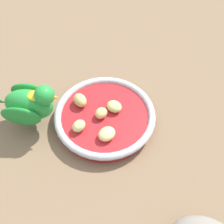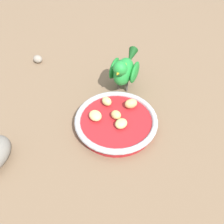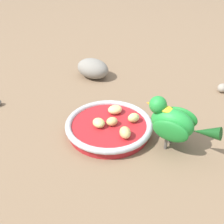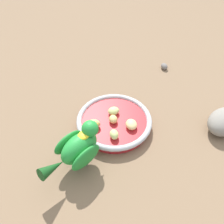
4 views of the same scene
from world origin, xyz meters
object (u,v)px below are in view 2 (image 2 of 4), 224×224
feeding_bowl (116,122)px  apple_piece_4 (116,115)px  parrot (124,70)px  apple_piece_0 (131,104)px  pebble_0 (38,59)px  apple_piece_1 (106,102)px  apple_piece_3 (95,116)px  apple_piece_2 (121,124)px

feeding_bowl → apple_piece_4: 0.02m
apple_piece_4 → parrot: (-0.07, 0.13, 0.04)m
apple_piece_0 → pebble_0: bearing=178.4°
feeding_bowl → apple_piece_0: bearing=86.5°
feeding_bowl → apple_piece_1: 0.06m
apple_piece_3 → apple_piece_4: same height
pebble_0 → apple_piece_0: bearing=-1.6°
apple_piece_0 → apple_piece_3: bearing=-118.7°
apple_piece_3 → apple_piece_1: bearing=99.3°
feeding_bowl → apple_piece_1: apple_piece_1 is taller
apple_piece_0 → feeding_bowl: bearing=-93.5°
apple_piece_0 → parrot: parrot is taller
apple_piece_0 → apple_piece_4: (-0.01, -0.05, -0.00)m
parrot → apple_piece_3: bearing=-8.8°
apple_piece_0 → apple_piece_3: size_ratio=0.93×
apple_piece_2 → pebble_0: size_ratio=1.03×
apple_piece_0 → parrot: bearing=135.8°
apple_piece_2 → apple_piece_3: (-0.07, -0.02, -0.00)m
apple_piece_2 → apple_piece_4: 0.03m
feeding_bowl → apple_piece_4: apple_piece_4 is taller
apple_piece_0 → apple_piece_4: size_ratio=1.23×
feeding_bowl → apple_piece_3: (-0.04, -0.03, 0.02)m
apple_piece_1 → pebble_0: size_ratio=0.93×
feeding_bowl → apple_piece_4: size_ratio=7.64×
apple_piece_3 → pebble_0: 0.35m
feeding_bowl → parrot: bearing=118.2°
apple_piece_0 → apple_piece_2: bearing=-74.8°
apple_piece_2 → apple_piece_0: bearing=105.2°
apple_piece_1 → apple_piece_0: bearing=30.5°
apple_piece_1 → apple_piece_2: size_ratio=0.90×
apple_piece_1 → pebble_0: (-0.33, 0.04, -0.02)m
pebble_0 → feeding_bowl: bearing=-10.5°
apple_piece_1 → apple_piece_4: 0.05m
apple_piece_2 → apple_piece_4: (-0.03, 0.02, -0.00)m
feeding_bowl → apple_piece_1: size_ratio=7.25×
parrot → pebble_0: bearing=-97.0°
apple_piece_2 → feeding_bowl: bearing=155.4°
apple_piece_2 → apple_piece_4: bearing=149.4°
parrot → apple_piece_4: bearing=9.3°
pebble_0 → apple_piece_1: bearing=-7.6°
parrot → pebble_0: size_ratio=5.38×
feeding_bowl → parrot: size_ratio=1.25×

